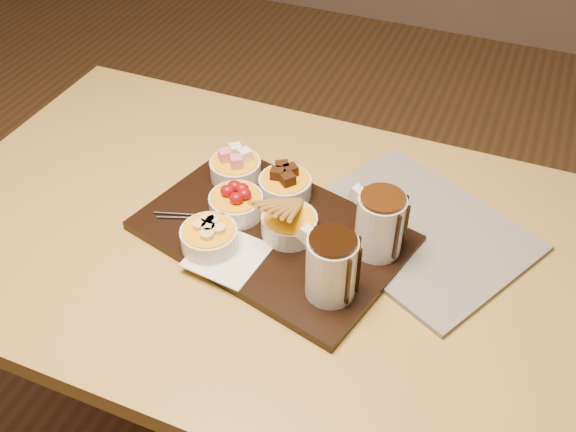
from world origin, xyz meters
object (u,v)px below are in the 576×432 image
at_px(serving_board, 273,233).
at_px(bowl_strawberries, 236,205).
at_px(pitcher_dark_chocolate, 331,267).
at_px(newspaper, 415,229).
at_px(dining_table, 246,264).
at_px(pitcher_milk_chocolate, 380,225).

xyz_separation_m(serving_board, bowl_strawberries, (-0.08, 0.02, 0.03)).
relative_size(serving_board, bowl_strawberries, 4.60).
bearing_deg(pitcher_dark_chocolate, newspaper, 81.26).
distance_m(dining_table, bowl_strawberries, 0.14).
relative_size(dining_table, serving_board, 2.61).
bearing_deg(bowl_strawberries, pitcher_dark_chocolate, -27.20).
bearing_deg(serving_board, bowl_strawberries, -176.42).
distance_m(serving_board, pitcher_dark_chocolate, 0.19).
height_order(dining_table, pitcher_milk_chocolate, pitcher_milk_chocolate).
height_order(pitcher_dark_chocolate, pitcher_milk_chocolate, same).
xyz_separation_m(bowl_strawberries, pitcher_milk_chocolate, (0.27, 0.01, 0.04)).
bearing_deg(newspaper, dining_table, -132.37).
bearing_deg(pitcher_milk_chocolate, newspaper, 75.58).
bearing_deg(bowl_strawberries, dining_table, -35.46).
bearing_deg(pitcher_dark_chocolate, bowl_strawberries, 167.35).
xyz_separation_m(dining_table, pitcher_dark_chocolate, (0.20, -0.10, 0.17)).
relative_size(bowl_strawberries, newspaper, 0.26).
distance_m(pitcher_dark_chocolate, newspaper, 0.24).
height_order(bowl_strawberries, pitcher_milk_chocolate, pitcher_milk_chocolate).
distance_m(dining_table, newspaper, 0.33).
relative_size(pitcher_milk_chocolate, newspaper, 0.29).
bearing_deg(pitcher_milk_chocolate, dining_table, -160.46).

